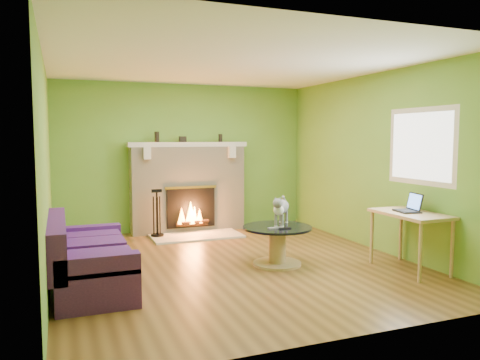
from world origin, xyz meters
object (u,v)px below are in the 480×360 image
at_px(cat, 281,210).
at_px(sofa, 87,260).
at_px(desk, 411,219).
at_px(coffee_table, 277,243).

bearing_deg(cat, sofa, -140.56).
bearing_deg(desk, coffee_table, 150.36).
height_order(desk, cat, cat).
distance_m(sofa, coffee_table, 2.37).
bearing_deg(desk, cat, 147.42).
height_order(coffee_table, cat, cat).
bearing_deg(desk, sofa, 168.81).
xyz_separation_m(sofa, cat, (2.45, 0.12, 0.41)).
height_order(sofa, desk, sofa).
bearing_deg(cat, coffee_table, -111.27).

